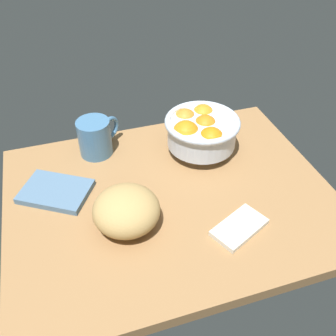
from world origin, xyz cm
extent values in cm
cube|color=#986E43|center=(0.00, 0.00, -1.50)|extent=(76.02, 58.92, 3.00)
cylinder|color=silver|center=(12.82, 13.68, 1.26)|extent=(9.55, 9.55, 2.51)
cylinder|color=silver|center=(12.82, 13.68, 5.92)|extent=(17.81, 17.81, 6.82)
torus|color=silver|center=(12.82, 13.68, 9.33)|extent=(19.41, 19.41, 1.60)
sphere|color=orange|center=(13.74, 13.90, 7.39)|extent=(6.47, 6.47, 6.47)
sphere|color=orange|center=(15.15, 18.98, 7.38)|extent=(6.41, 6.41, 6.41)
sphere|color=orange|center=(9.82, 18.52, 7.38)|extent=(6.36, 6.36, 6.36)
sphere|color=orange|center=(7.84, 12.24, 7.51)|extent=(7.14, 7.14, 7.14)
sphere|color=orange|center=(13.04, 8.20, 7.42)|extent=(6.61, 6.61, 6.61)
ellipsoid|color=tan|center=(-11.76, -5.87, 4.44)|extent=(19.57, 19.54, 8.89)
cube|color=silver|center=(10.74, -14.47, 0.60)|extent=(13.83, 11.19, 1.21)
cube|color=slate|center=(-25.77, 8.53, 0.76)|extent=(18.93, 17.41, 1.53)
cylinder|color=teal|center=(-13.97, 21.39, 4.90)|extent=(8.62, 8.62, 9.80)
torus|color=teal|center=(-9.46, 24.55, 4.90)|extent=(6.16, 4.83, 6.69)
camera|label=1|loc=(-19.95, -60.78, 63.03)|focal=40.56mm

